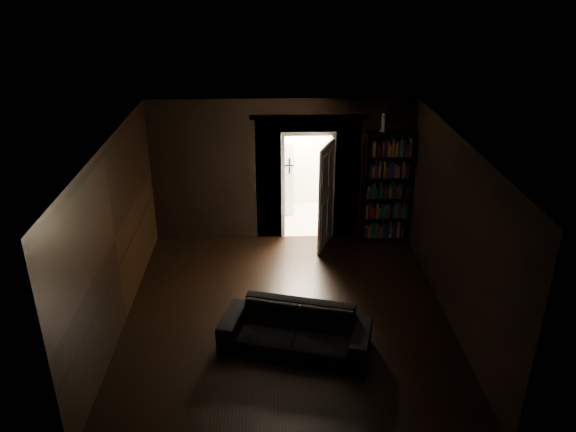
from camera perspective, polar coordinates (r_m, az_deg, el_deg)
name	(u,v)px	position (r m, az deg, el deg)	size (l,w,h in m)	color
ground	(287,315)	(8.96, -0.13, -10.03)	(5.50, 5.50, 0.00)	black
room_walls	(284,190)	(9.10, -0.42, 2.61)	(5.02, 5.61, 2.84)	black
kitchen_alcove	(304,161)	(11.91, 1.68, 5.62)	(2.20, 1.80, 2.60)	beige
sofa	(295,324)	(8.08, 0.73, -10.90)	(2.11, 0.91, 0.81)	black
bookshelf	(386,187)	(10.95, 9.95, 2.89)	(0.90, 0.32, 2.20)	black
refrigerator	(276,174)	(12.24, -1.22, 4.26)	(0.74, 0.68, 1.65)	silver
door	(326,197)	(10.57, 3.86, 1.95)	(0.85, 0.05, 2.05)	white
figurine	(383,122)	(10.57, 9.65, 9.36)	(0.11, 0.11, 0.33)	white
bottles	(279,132)	(11.97, -0.94, 8.52)	(0.57, 0.07, 0.23)	black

